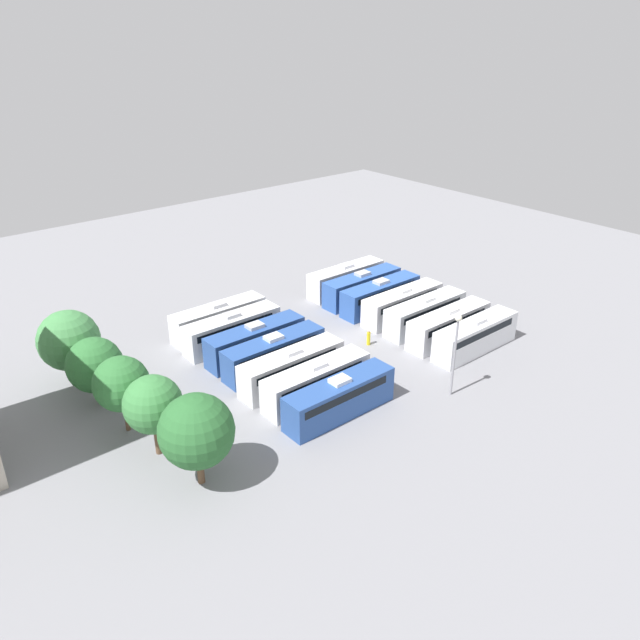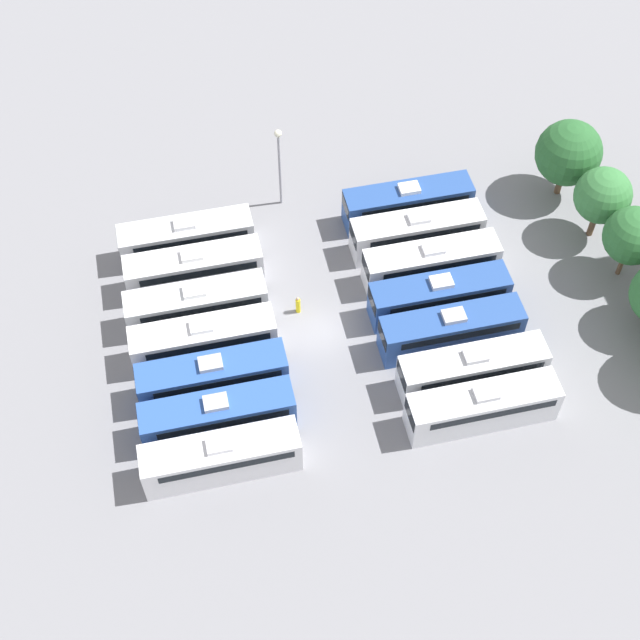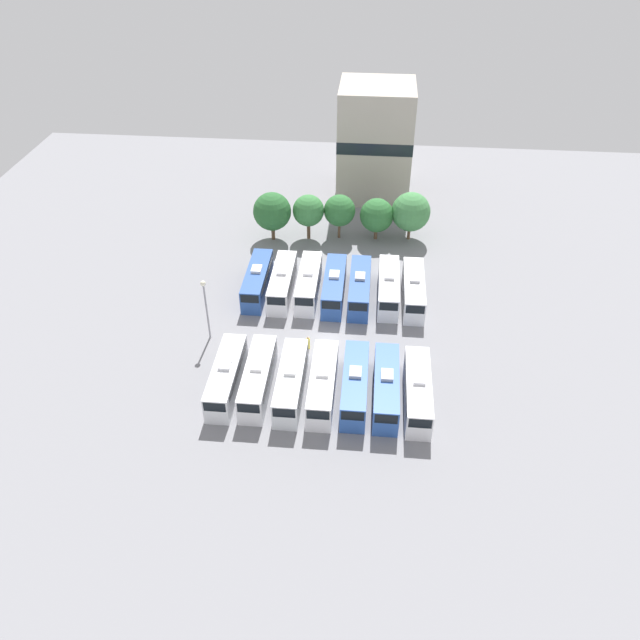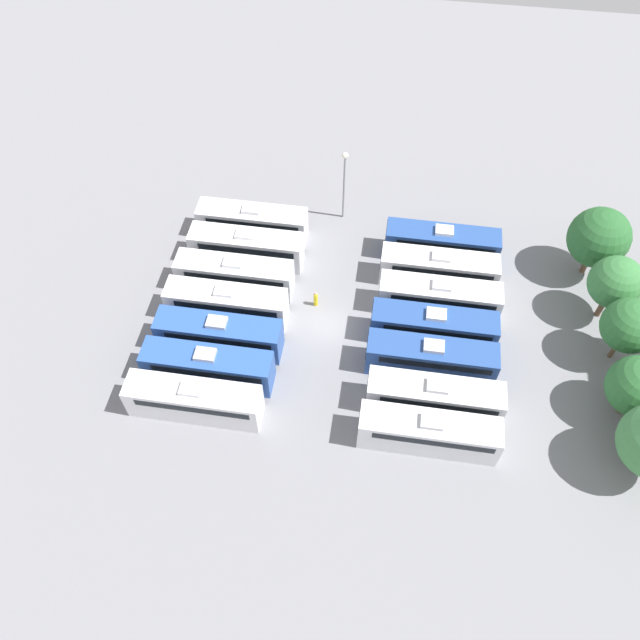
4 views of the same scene
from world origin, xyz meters
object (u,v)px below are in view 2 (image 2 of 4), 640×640
object	(u,v)px
bus_10	(439,295)
bus_11	(452,329)
tree_0	(569,153)
bus_5	(218,415)
bus_4	(213,376)
bus_8	(417,232)
bus_0	(187,238)
bus_13	(483,406)
bus_2	(197,304)
tree_1	(603,196)
bus_7	(408,203)
bus_6	(222,457)
light_pole	(279,155)
bus_3	(204,339)
tree_2	(633,236)
bus_1	(195,268)
bus_9	(431,262)
worker_person	(298,305)
bus_12	(473,368)

from	to	relation	value
bus_10	bus_11	size ratio (longest dim) A/B	1.00
tree_0	bus_5	bearing A→B (deg)	-62.36
bus_4	bus_8	distance (m)	19.99
bus_0	bus_13	size ratio (longest dim) A/B	1.00
bus_2	bus_10	xyz separation A→B (m)	(3.08, 17.45, 0.00)
bus_4	bus_10	world-z (taller)	same
bus_13	tree_1	distance (m)	20.25
tree_0	bus_7	bearing A→B (deg)	-89.88
bus_5	bus_13	size ratio (longest dim) A/B	1.00
tree_0	bus_6	bearing A→B (deg)	-58.21
bus_0	bus_7	size ratio (longest dim) A/B	1.00
light_pole	tree_1	size ratio (longest dim) A/B	1.18
bus_0	bus_6	bearing A→B (deg)	-0.98
bus_8	bus_3	bearing A→B (deg)	-69.58
bus_8	tree_2	bearing A→B (deg)	67.24
bus_11	bus_7	bearing A→B (deg)	178.03
bus_1	bus_10	distance (m)	18.35
bus_6	bus_9	bearing A→B (deg)	125.39
bus_7	worker_person	world-z (taller)	bus_7
bus_3	bus_7	size ratio (longest dim) A/B	1.00
bus_2	bus_13	distance (m)	21.64
bus_6	tree_0	world-z (taller)	tree_0
bus_2	bus_9	xyz separation A→B (m)	(-0.10, 17.81, 0.00)
bus_1	bus_11	xyz separation A→B (m)	(9.63, 17.09, 0.00)
bus_0	tree_1	bearing A→B (deg)	80.83
tree_2	bus_6	bearing A→B (deg)	-72.85
bus_7	bus_13	world-z (taller)	same
bus_11	bus_13	distance (m)	6.54
bus_4	tree_2	xyz separation A→B (m)	(-3.72, 31.89, 2.54)
tree_0	tree_2	xyz separation A→B (m)	(9.25, 1.29, -0.09)
bus_12	bus_4	bearing A→B (deg)	-100.59
bus_7	bus_10	bearing A→B (deg)	-2.19
bus_2	bus_13	xyz separation A→B (m)	(12.75, 17.48, 0.00)
bus_2	light_pole	distance (m)	13.72
bus_5	tree_2	size ratio (longest dim) A/B	1.59
bus_1	bus_9	size ratio (longest dim) A/B	1.00
bus_10	bus_0	bearing A→B (deg)	-119.34
bus_4	bus_9	size ratio (longest dim) A/B	1.00
bus_7	bus_1	bearing A→B (deg)	-80.03
bus_0	bus_3	bearing A→B (deg)	-0.61
bus_7	bus_8	bearing A→B (deg)	-2.99
bus_3	bus_5	distance (m)	6.35
worker_person	tree_2	bearing A→B (deg)	85.91
bus_4	bus_6	world-z (taller)	same
bus_12	tree_2	distance (m)	16.15
bus_1	bus_7	xyz separation A→B (m)	(-3.08, 17.53, 0.00)
bus_10	tree_1	world-z (taller)	tree_1
bus_2	bus_10	world-z (taller)	same
bus_2	bus_8	bearing A→B (deg)	100.73
worker_person	tree_0	bearing A→B (deg)	107.62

